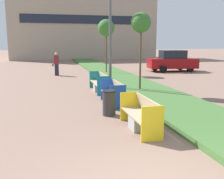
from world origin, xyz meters
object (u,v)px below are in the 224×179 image
(bench_yellow_frame, at_px, (141,117))
(parked_car_distant, at_px, (172,61))
(sapling_tree_far, at_px, (106,28))
(sapling_tree_near, at_px, (141,24))
(bench_teal_frame, at_px, (100,84))
(pedestrian_walking, at_px, (56,64))
(litter_bin, at_px, (109,103))
(bench_blue_frame, at_px, (113,95))
(street_lamp_post, at_px, (110,13))

(bench_yellow_frame, xyz_separation_m, parked_car_distant, (8.09, 14.22, 0.55))
(sapling_tree_far, bearing_deg, sapling_tree_near, -90.00)
(bench_teal_frame, distance_m, parked_car_distant, 11.32)
(pedestrian_walking, bearing_deg, litter_bin, -83.34)
(bench_yellow_frame, distance_m, parked_car_distant, 16.37)
(sapling_tree_far, relative_size, pedestrian_walking, 2.42)
(bench_blue_frame, xyz_separation_m, sapling_tree_near, (1.97, 2.24, 3.08))
(bench_yellow_frame, height_order, bench_blue_frame, same)
(litter_bin, xyz_separation_m, sapling_tree_far, (2.53, 11.86, 3.19))
(bench_blue_frame, distance_m, parked_car_distant, 13.58)
(litter_bin, height_order, parked_car_distant, parked_car_distant)
(bench_yellow_frame, height_order, parked_car_distant, parked_car_distant)
(litter_bin, relative_size, sapling_tree_far, 0.21)
(bench_yellow_frame, bearing_deg, sapling_tree_near, 70.52)
(bench_yellow_frame, relative_size, bench_teal_frame, 0.85)
(sapling_tree_near, xyz_separation_m, sapling_tree_far, (-0.00, 7.99, 0.19))
(sapling_tree_near, bearing_deg, litter_bin, -123.14)
(pedestrian_walking, bearing_deg, bench_yellow_frame, -81.85)
(bench_teal_frame, bearing_deg, sapling_tree_far, 74.80)
(sapling_tree_far, bearing_deg, bench_yellow_frame, -98.27)
(litter_bin, relative_size, street_lamp_post, 0.12)
(bench_teal_frame, xyz_separation_m, pedestrian_walking, (-1.96, 7.35, 0.54))
(bench_yellow_frame, distance_m, sapling_tree_far, 14.09)
(bench_yellow_frame, xyz_separation_m, pedestrian_walking, (-1.96, 13.67, 0.55))
(bench_yellow_frame, height_order, street_lamp_post, street_lamp_post)
(litter_bin, relative_size, pedestrian_walking, 0.50)
(litter_bin, bearing_deg, bench_teal_frame, 83.05)
(sapling_tree_near, bearing_deg, bench_yellow_frame, -109.48)
(bench_teal_frame, distance_m, litter_bin, 4.66)
(bench_blue_frame, height_order, pedestrian_walking, pedestrian_walking)
(litter_bin, distance_m, sapling_tree_near, 5.51)
(bench_blue_frame, height_order, street_lamp_post, street_lamp_post)
(bench_yellow_frame, relative_size, street_lamp_post, 0.28)
(litter_bin, xyz_separation_m, pedestrian_walking, (-1.40, 11.98, 0.47))
(litter_bin, relative_size, sapling_tree_near, 0.22)
(sapling_tree_far, bearing_deg, bench_teal_frame, -105.20)
(bench_blue_frame, bearing_deg, bench_yellow_frame, -89.97)
(sapling_tree_near, distance_m, parked_car_distant, 10.89)
(litter_bin, xyz_separation_m, sapling_tree_near, (2.53, 3.88, 2.99))
(bench_teal_frame, xyz_separation_m, sapling_tree_far, (1.97, 7.24, 3.26))
(bench_teal_frame, distance_m, sapling_tree_near, 3.72)
(street_lamp_post, distance_m, parked_car_distant, 11.21)
(litter_bin, bearing_deg, parked_car_distant, 55.36)
(street_lamp_post, distance_m, sapling_tree_near, 1.72)
(street_lamp_post, bearing_deg, litter_bin, -103.83)
(bench_blue_frame, distance_m, pedestrian_walking, 10.54)
(bench_yellow_frame, relative_size, sapling_tree_far, 0.47)
(sapling_tree_far, distance_m, pedestrian_walking, 4.78)
(pedestrian_walking, distance_m, parked_car_distant, 10.07)
(bench_teal_frame, relative_size, street_lamp_post, 0.33)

